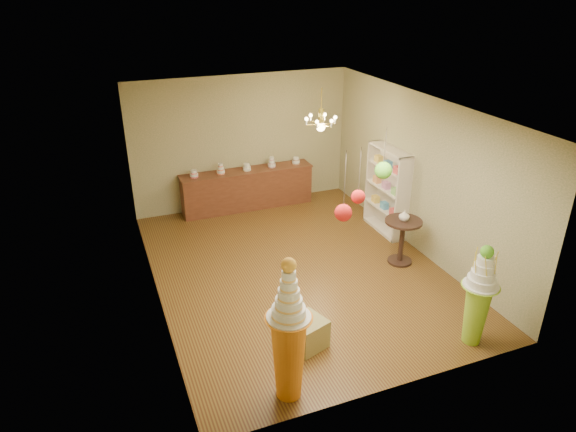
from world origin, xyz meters
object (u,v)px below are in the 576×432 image
object	(u,v)px
pedestal_green	(478,302)
pedestal_orange	(289,346)
sideboard	(247,188)
round_table	(402,235)

from	to	relation	value
pedestal_green	pedestal_orange	world-z (taller)	pedestal_orange
sideboard	round_table	size ratio (longest dim) A/B	3.39
sideboard	pedestal_orange	bearing A→B (deg)	-102.42
pedestal_green	sideboard	size ratio (longest dim) A/B	0.53
pedestal_green	round_table	world-z (taller)	pedestal_green
round_table	sideboard	bearing A→B (deg)	118.89
pedestal_green	pedestal_orange	bearing A→B (deg)	-180.00
sideboard	round_table	world-z (taller)	sideboard
pedestal_orange	round_table	xyz separation A→B (m)	(3.19, 2.37, -0.22)
pedestal_orange	sideboard	world-z (taller)	pedestal_orange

